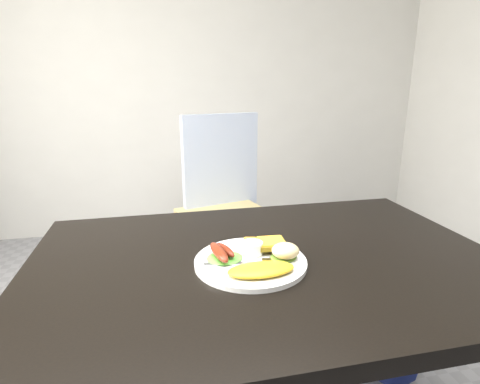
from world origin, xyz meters
TOP-DOWN VIEW (x-y plane):
  - room_back_panel at (0.00, 2.25)m, footprint 4.00×0.04m
  - dining_table at (0.00, 0.00)m, footprint 1.20×0.80m
  - dining_chair at (0.10, 1.11)m, footprint 0.59×0.59m
  - person at (0.38, 0.87)m, footprint 0.63×0.52m
  - plate at (-0.05, -0.03)m, footprint 0.28×0.28m
  - lettuce_left at (-0.11, -0.01)m, footprint 0.10×0.09m
  - lettuce_right at (0.03, -0.04)m, footprint 0.09×0.08m
  - omelette at (-0.05, -0.10)m, footprint 0.16×0.08m
  - sausage_a at (-0.13, -0.01)m, footprint 0.05×0.12m
  - sausage_b at (-0.11, -0.00)m, footprint 0.05×0.09m
  - ramekin at (-0.04, -0.00)m, footprint 0.06×0.06m
  - toast_a at (-0.02, 0.04)m, footprint 0.08×0.08m
  - toast_b at (0.01, 0.01)m, footprint 0.08×0.08m
  - potato_salad at (0.03, -0.05)m, footprint 0.07×0.07m
  - fork at (-0.10, -0.05)m, footprint 0.14×0.03m

SIDE VIEW (x-z plane):
  - dining_chair at x=0.10m, z-range 0.42..0.48m
  - dining_table at x=0.00m, z-range 0.71..0.75m
  - person at x=0.38m, z-range 0.00..1.51m
  - plate at x=-0.05m, z-range 0.75..0.76m
  - fork at x=-0.10m, z-range 0.76..0.77m
  - lettuce_right at x=0.03m, z-range 0.76..0.77m
  - lettuce_left at x=-0.11m, z-range 0.76..0.77m
  - toast_a at x=-0.02m, z-range 0.76..0.77m
  - omelette at x=-0.05m, z-range 0.76..0.78m
  - ramekin at x=-0.04m, z-range 0.76..0.79m
  - toast_b at x=0.01m, z-range 0.78..0.79m
  - sausage_a at x=-0.13m, z-range 0.77..0.80m
  - sausage_b at x=-0.11m, z-range 0.77..0.79m
  - potato_salad at x=0.03m, z-range 0.77..0.80m
  - room_back_panel at x=0.00m, z-range 0.00..2.70m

